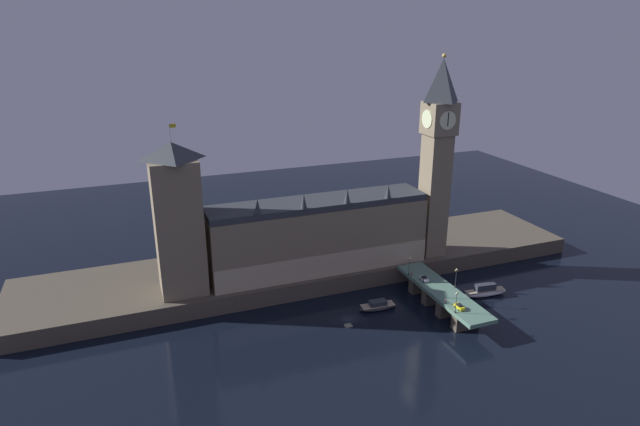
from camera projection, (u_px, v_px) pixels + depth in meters
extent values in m
plane|color=black|center=(348.00, 319.00, 180.47)|extent=(400.00, 400.00, 0.00)
cube|color=#4C4438|center=(309.00, 265.00, 213.79)|extent=(220.00, 42.00, 6.38)
cube|color=#7F7056|center=(318.00, 237.00, 200.16)|extent=(82.20, 17.64, 24.70)
cube|color=tan|center=(327.00, 266.00, 194.91)|extent=(82.20, 0.20, 8.89)
cube|color=#2D3338|center=(318.00, 203.00, 195.67)|extent=(82.20, 16.23, 2.40)
cone|color=#2D3338|center=(258.00, 207.00, 179.47)|extent=(2.40, 2.40, 5.43)
cone|color=#2D3338|center=(304.00, 201.00, 184.99)|extent=(2.40, 2.40, 5.43)
cone|color=#2D3338|center=(347.00, 196.00, 190.52)|extent=(2.40, 2.40, 5.43)
cone|color=#2D3338|center=(388.00, 191.00, 196.05)|extent=(2.40, 2.40, 5.43)
cube|color=#7F7056|center=(434.00, 196.00, 209.15)|extent=(9.03, 9.03, 48.66)
cube|color=#7F7056|center=(440.00, 118.00, 199.08)|extent=(10.65, 10.65, 11.98)
cylinder|color=beige|center=(448.00, 121.00, 194.28)|extent=(6.77, 0.25, 6.77)
cylinder|color=beige|center=(432.00, 116.00, 203.88)|extent=(6.77, 0.25, 6.77)
cylinder|color=beige|center=(452.00, 117.00, 200.91)|extent=(0.25, 6.77, 6.77)
cylinder|color=beige|center=(427.00, 119.00, 197.25)|extent=(0.25, 6.77, 6.77)
cube|color=black|center=(448.00, 119.00, 193.94)|extent=(0.36, 0.10, 5.08)
pyramid|color=#2D3338|center=(442.00, 80.00, 194.49)|extent=(10.65, 10.65, 15.66)
sphere|color=gold|center=(444.00, 56.00, 191.62)|extent=(1.60, 1.60, 1.60)
cube|color=#7F7056|center=(179.00, 227.00, 179.42)|extent=(15.29, 15.29, 46.80)
pyramid|color=#2D3338|center=(171.00, 150.00, 170.72)|extent=(15.59, 15.59, 5.57)
cylinder|color=#99999E|center=(170.00, 133.00, 168.80)|extent=(0.24, 0.24, 6.00)
cube|color=gold|center=(173.00, 126.00, 168.48)|extent=(2.00, 0.08, 1.20)
cube|color=slate|center=(443.00, 292.00, 185.11)|extent=(10.44, 46.00, 1.40)
cube|color=#4C4438|center=(465.00, 320.00, 174.15)|extent=(8.87, 3.20, 5.83)
cube|color=#4C4438|center=(449.00, 307.00, 182.26)|extent=(8.87, 3.20, 5.83)
cube|color=#4C4438|center=(435.00, 295.00, 190.37)|extent=(8.87, 3.20, 5.83)
cube|color=#4C4438|center=(421.00, 284.00, 198.47)|extent=(8.87, 3.20, 5.83)
cube|color=silver|center=(424.00, 279.00, 191.41)|extent=(1.83, 3.84, 0.92)
cube|color=black|center=(424.00, 277.00, 191.18)|extent=(1.50, 1.73, 0.45)
cylinder|color=black|center=(420.00, 279.00, 192.27)|extent=(0.22, 0.64, 0.64)
cylinder|color=black|center=(424.00, 278.00, 192.85)|extent=(0.22, 0.64, 0.64)
cylinder|color=black|center=(424.00, 282.00, 190.17)|extent=(0.22, 0.64, 0.64)
cylinder|color=black|center=(428.00, 281.00, 190.76)|extent=(0.22, 0.64, 0.64)
cube|color=yellow|center=(459.00, 307.00, 172.42)|extent=(1.75, 3.81, 0.96)
cube|color=black|center=(460.00, 305.00, 172.19)|extent=(1.44, 1.72, 0.45)
cylinder|color=black|center=(455.00, 307.00, 173.29)|extent=(0.22, 0.64, 0.64)
cylinder|color=black|center=(459.00, 306.00, 173.85)|extent=(0.22, 0.64, 0.64)
cylinder|color=black|center=(459.00, 310.00, 171.21)|extent=(0.22, 0.64, 0.64)
cylinder|color=black|center=(464.00, 309.00, 171.77)|extent=(0.22, 0.64, 0.64)
cylinder|color=black|center=(446.00, 303.00, 175.53)|extent=(0.28, 0.28, 0.80)
cylinder|color=brown|center=(446.00, 301.00, 175.29)|extent=(0.38, 0.38, 0.66)
sphere|color=tan|center=(446.00, 300.00, 175.14)|extent=(0.22, 0.22, 0.22)
cylinder|color=black|center=(412.00, 275.00, 194.98)|extent=(0.28, 0.28, 0.78)
cylinder|color=maroon|center=(412.00, 273.00, 194.74)|extent=(0.38, 0.38, 0.65)
sphere|color=tan|center=(412.00, 272.00, 194.60)|extent=(0.21, 0.21, 0.21)
cylinder|color=#2D3333|center=(455.00, 312.00, 170.14)|extent=(0.56, 0.56, 0.50)
cylinder|color=#2D3333|center=(456.00, 303.00, 169.07)|extent=(0.18, 0.18, 6.00)
sphere|color=#F9E5A3|center=(457.00, 293.00, 167.89)|extent=(0.60, 0.60, 0.60)
sphere|color=#F9E5A3|center=(456.00, 294.00, 167.85)|extent=(0.44, 0.44, 0.44)
sphere|color=#F9E5A3|center=(458.00, 294.00, 168.16)|extent=(0.44, 0.44, 0.44)
cylinder|color=#2D3333|center=(455.00, 287.00, 186.48)|extent=(0.56, 0.56, 0.50)
cylinder|color=#2D3333|center=(456.00, 279.00, 185.41)|extent=(0.18, 0.18, 5.94)
sphere|color=#F9E5A3|center=(457.00, 269.00, 184.24)|extent=(0.60, 0.60, 0.60)
sphere|color=#F9E5A3|center=(455.00, 271.00, 184.20)|extent=(0.44, 0.44, 0.44)
sphere|color=#F9E5A3|center=(458.00, 270.00, 184.51)|extent=(0.44, 0.44, 0.44)
cylinder|color=#2D3333|center=(409.00, 274.00, 196.09)|extent=(0.56, 0.56, 0.50)
cylinder|color=#2D3333|center=(409.00, 266.00, 195.05)|extent=(0.18, 0.18, 5.76)
sphere|color=#F9E5A3|center=(410.00, 258.00, 193.91)|extent=(0.60, 0.60, 0.60)
sphere|color=#F9E5A3|center=(409.00, 259.00, 193.88)|extent=(0.44, 0.44, 0.44)
sphere|color=#F9E5A3|center=(411.00, 258.00, 194.18)|extent=(0.44, 0.44, 0.44)
ellipsoid|color=#28282D|center=(378.00, 307.00, 186.66)|extent=(13.77, 5.88, 1.59)
cube|color=tan|center=(378.00, 305.00, 186.42)|extent=(12.09, 4.78, 0.24)
cube|color=#2D333D|center=(378.00, 303.00, 186.12)|extent=(6.26, 3.47, 1.59)
ellipsoid|color=white|center=(485.00, 293.00, 195.53)|extent=(17.42, 5.69, 2.40)
cube|color=tan|center=(485.00, 290.00, 195.17)|extent=(15.29, 4.71, 0.24)
cube|color=#2D333D|center=(485.00, 287.00, 194.73)|extent=(7.91, 3.21, 2.40)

